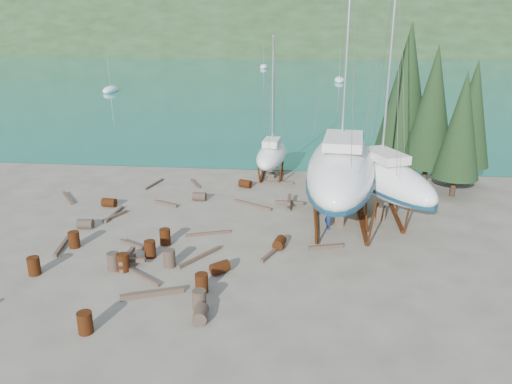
# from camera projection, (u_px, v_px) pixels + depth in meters

# --- Properties ---
(ground) EXTENTS (600.00, 600.00, 0.00)m
(ground) POSITION_uv_depth(u_px,v_px,m) (229.00, 249.00, 26.35)
(ground) COLOR #5C5649
(ground) RESTS_ON ground
(bay_water) EXTENTS (700.00, 700.00, 0.00)m
(bay_water) POSITION_uv_depth(u_px,v_px,m) (304.00, 41.00, 322.97)
(bay_water) COLOR #1A7B82
(bay_water) RESTS_ON ground
(far_hill) EXTENTS (800.00, 360.00, 110.00)m
(far_hill) POSITION_uv_depth(u_px,v_px,m) (304.00, 41.00, 327.68)
(far_hill) COLOR black
(far_hill) RESTS_ON ground
(far_house_left) EXTENTS (6.60, 5.60, 5.60)m
(far_house_left) POSITION_uv_depth(u_px,v_px,m) (158.00, 44.00, 210.22)
(far_house_left) COLOR beige
(far_house_left) RESTS_ON ground
(far_house_center) EXTENTS (6.60, 5.60, 5.60)m
(far_house_center) POSITION_uv_depth(u_px,v_px,m) (252.00, 44.00, 206.29)
(far_house_center) COLOR beige
(far_house_center) RESTS_ON ground
(far_house_right) EXTENTS (6.60, 5.60, 5.60)m
(far_house_right) POSITION_uv_depth(u_px,v_px,m) (375.00, 45.00, 201.37)
(far_house_right) COLOR beige
(far_house_right) RESTS_ON ground
(cypress_near_right) EXTENTS (3.60, 3.60, 10.00)m
(cypress_near_right) POSITION_uv_depth(u_px,v_px,m) (432.00, 107.00, 34.56)
(cypress_near_right) COLOR black
(cypress_near_right) RESTS_ON ground
(cypress_mid_right) EXTENTS (3.06, 3.06, 8.50)m
(cypress_mid_right) POSITION_uv_depth(u_px,v_px,m) (461.00, 126.00, 32.80)
(cypress_mid_right) COLOR black
(cypress_mid_right) RESTS_ON ground
(cypress_back_left) EXTENTS (4.14, 4.14, 11.50)m
(cypress_back_left) POSITION_uv_depth(u_px,v_px,m) (406.00, 90.00, 36.31)
(cypress_back_left) COLOR black
(cypress_back_left) RESTS_ON ground
(cypress_far_right) EXTENTS (3.24, 3.24, 9.00)m
(cypress_far_right) POSITION_uv_depth(u_px,v_px,m) (472.00, 114.00, 35.39)
(cypress_far_right) COLOR black
(cypress_far_right) RESTS_ON ground
(moored_boat_left) EXTENTS (2.00, 5.00, 6.05)m
(moored_boat_left) POSITION_uv_depth(u_px,v_px,m) (111.00, 90.00, 85.68)
(moored_boat_left) COLOR white
(moored_boat_left) RESTS_ON ground
(moored_boat_mid) EXTENTS (2.00, 5.00, 6.05)m
(moored_boat_mid) POSITION_uv_depth(u_px,v_px,m) (339.00, 80.00, 100.57)
(moored_boat_mid) COLOR white
(moored_boat_mid) RESTS_ON ground
(moored_boat_far) EXTENTS (2.00, 5.00, 6.05)m
(moored_boat_far) POSITION_uv_depth(u_px,v_px,m) (264.00, 67.00, 130.59)
(moored_boat_far) COLOR white
(moored_boat_far) RESTS_ON ground
(large_sailboat_near) EXTENTS (5.09, 13.40, 20.60)m
(large_sailboat_near) POSITION_uv_depth(u_px,v_px,m) (341.00, 168.00, 29.13)
(large_sailboat_near) COLOR white
(large_sailboat_near) RESTS_ON ground
(large_sailboat_far) EXTENTS (6.81, 10.25, 15.75)m
(large_sailboat_far) POSITION_uv_depth(u_px,v_px,m) (382.00, 176.00, 30.07)
(large_sailboat_far) COLOR white
(large_sailboat_far) RESTS_ON ground
(small_sailboat_shore) EXTENTS (2.68, 6.73, 10.52)m
(small_sailboat_shore) POSITION_uv_depth(u_px,v_px,m) (272.00, 155.00, 38.24)
(small_sailboat_shore) COLOR white
(small_sailboat_shore) RESTS_ON ground
(worker) EXTENTS (0.54, 0.70, 1.69)m
(worker) POSITION_uv_depth(u_px,v_px,m) (329.00, 215.00, 28.67)
(worker) COLOR navy
(worker) RESTS_ON ground
(drum_0) EXTENTS (0.58, 0.58, 0.88)m
(drum_0) POSITION_uv_depth(u_px,v_px,m) (34.00, 266.00, 23.55)
(drum_0) COLOR #52250E
(drum_0) RESTS_ON ground
(drum_1) EXTENTS (0.65, 0.92, 0.58)m
(drum_1) POSITION_uv_depth(u_px,v_px,m) (201.00, 314.00, 19.93)
(drum_1) COLOR #2D2823
(drum_1) RESTS_ON ground
(drum_2) EXTENTS (0.93, 0.65, 0.58)m
(drum_2) POSITION_uv_depth(u_px,v_px,m) (109.00, 203.00, 32.30)
(drum_2) COLOR #52250E
(drum_2) RESTS_ON ground
(drum_3) EXTENTS (0.58, 0.58, 0.88)m
(drum_3) POSITION_uv_depth(u_px,v_px,m) (85.00, 323.00, 19.10)
(drum_3) COLOR #52250E
(drum_3) RESTS_ON ground
(drum_4) EXTENTS (1.03, 0.85, 0.58)m
(drum_4) POSITION_uv_depth(u_px,v_px,m) (245.00, 184.00, 36.10)
(drum_4) COLOR #52250E
(drum_4) RESTS_ON ground
(drum_5) EXTENTS (0.58, 0.58, 0.88)m
(drum_5) POSITION_uv_depth(u_px,v_px,m) (169.00, 258.00, 24.32)
(drum_5) COLOR #2D2823
(drum_5) RESTS_ON ground
(drum_6) EXTENTS (0.73, 0.97, 0.58)m
(drum_6) POSITION_uv_depth(u_px,v_px,m) (279.00, 243.00, 26.39)
(drum_6) COLOR #52250E
(drum_6) RESTS_ON ground
(drum_7) EXTENTS (0.58, 0.58, 0.88)m
(drum_7) POSITION_uv_depth(u_px,v_px,m) (202.00, 283.00, 22.02)
(drum_7) COLOR #52250E
(drum_7) RESTS_ON ground
(drum_8) EXTENTS (0.58, 0.58, 0.88)m
(drum_8) POSITION_uv_depth(u_px,v_px,m) (74.00, 240.00, 26.42)
(drum_8) COLOR #52250E
(drum_8) RESTS_ON ground
(drum_9) EXTENTS (0.91, 0.62, 0.58)m
(drum_9) POSITION_uv_depth(u_px,v_px,m) (199.00, 196.00, 33.44)
(drum_9) COLOR #2D2823
(drum_9) RESTS_ON ground
(drum_10) EXTENTS (0.58, 0.58, 0.88)m
(drum_10) POSITION_uv_depth(u_px,v_px,m) (150.00, 249.00, 25.32)
(drum_10) COLOR #52250E
(drum_10) RESTS_ON ground
(drum_12) EXTENTS (1.04, 1.02, 0.58)m
(drum_12) POSITION_uv_depth(u_px,v_px,m) (220.00, 268.00, 23.73)
(drum_12) COLOR #52250E
(drum_12) RESTS_ON ground
(drum_13) EXTENTS (0.58, 0.58, 0.88)m
(drum_13) POSITION_uv_depth(u_px,v_px,m) (123.00, 262.00, 23.90)
(drum_13) COLOR #52250E
(drum_13) RESTS_ON ground
(drum_14) EXTENTS (0.58, 0.58, 0.88)m
(drum_14) POSITION_uv_depth(u_px,v_px,m) (165.00, 237.00, 26.77)
(drum_14) COLOR #52250E
(drum_14) RESTS_ON ground
(drum_15) EXTENTS (0.91, 0.63, 0.58)m
(drum_15) POSITION_uv_depth(u_px,v_px,m) (85.00, 224.00, 28.89)
(drum_15) COLOR #2D2823
(drum_15) RESTS_ON ground
(drum_16) EXTENTS (0.58, 0.58, 0.88)m
(drum_16) POSITION_uv_depth(u_px,v_px,m) (113.00, 261.00, 24.01)
(drum_16) COLOR #2D2823
(drum_16) RESTS_ON ground
(drum_17) EXTENTS (0.58, 0.58, 0.88)m
(drum_17) POSITION_uv_depth(u_px,v_px,m) (199.00, 300.00, 20.65)
(drum_17) COLOR #2D2823
(drum_17) RESTS_ON ground
(timber_0) EXTENTS (0.70, 2.51, 0.14)m
(timber_0) POSITION_uv_depth(u_px,v_px,m) (154.00, 184.00, 36.72)
(timber_0) COLOR brown
(timber_0) RESTS_ON ground
(timber_1) EXTENTS (1.83, 0.70, 0.19)m
(timber_1) POSITION_uv_depth(u_px,v_px,m) (326.00, 247.00, 26.39)
(timber_1) COLOR brown
(timber_1) RESTS_ON ground
(timber_2) EXTENTS (1.73, 2.19, 0.19)m
(timber_2) POSITION_uv_depth(u_px,v_px,m) (68.00, 198.00, 33.76)
(timber_2) COLOR brown
(timber_2) RESTS_ON ground
(timber_3) EXTENTS (2.72, 2.01, 0.15)m
(timber_3) POSITION_uv_depth(u_px,v_px,m) (138.00, 274.00, 23.58)
(timber_3) COLOR brown
(timber_3) RESTS_ON ground
(timber_4) EXTENTS (0.95, 1.85, 0.17)m
(timber_4) POSITION_uv_depth(u_px,v_px,m) (115.00, 216.00, 30.62)
(timber_4) COLOR brown
(timber_4) RESTS_ON ground
(timber_5) EXTENTS (1.74, 2.57, 0.16)m
(timber_5) POSITION_uv_depth(u_px,v_px,m) (200.00, 257.00, 25.29)
(timber_5) COLOR brown
(timber_5) RESTS_ON ground
(timber_6) EXTENTS (2.10, 0.20, 0.19)m
(timber_6) POSITION_uv_depth(u_px,v_px,m) (279.00, 183.00, 36.97)
(timber_6) COLOR brown
(timber_6) RESTS_ON ground
(timber_7) EXTENTS (0.76, 1.45, 0.17)m
(timber_7) POSITION_uv_depth(u_px,v_px,m) (269.00, 255.00, 25.42)
(timber_7) COLOR brown
(timber_7) RESTS_ON ground
(timber_8) EXTENTS (1.76, 0.96, 0.19)m
(timber_8) POSITION_uv_depth(u_px,v_px,m) (166.00, 204.00, 32.66)
(timber_8) COLOR brown
(timber_8) RESTS_ON ground
(timber_9) EXTENTS (1.14, 1.93, 0.15)m
(timber_9) POSITION_uv_depth(u_px,v_px,m) (195.00, 184.00, 36.83)
(timber_9) COLOR brown
(timber_9) RESTS_ON ground
(timber_10) EXTENTS (2.65, 1.66, 0.16)m
(timber_10) POSITION_uv_depth(u_px,v_px,m) (253.00, 205.00, 32.51)
(timber_10) COLOR brown
(timber_10) RESTS_ON ground
(timber_11) EXTENTS (2.40, 1.00, 0.15)m
(timber_11) POSITION_uv_depth(u_px,v_px,m) (208.00, 233.00, 28.10)
(timber_11) COLOR brown
(timber_11) RESTS_ON ground
(timber_12) EXTENTS (2.25, 1.27, 0.17)m
(timber_12) POSITION_uv_depth(u_px,v_px,m) (137.00, 246.00, 26.53)
(timber_12) COLOR brown
(timber_12) RESTS_ON ground
(timber_14) EXTENTS (0.66, 2.83, 0.18)m
(timber_14) POSITION_uv_depth(u_px,v_px,m) (63.00, 245.00, 26.66)
(timber_14) COLOR brown
(timber_14) RESTS_ON ground
(timber_16) EXTENTS (2.65, 1.21, 0.23)m
(timber_16) POSITION_uv_depth(u_px,v_px,m) (152.00, 294.00, 21.78)
(timber_16) COLOR brown
(timber_16) RESTS_ON ground
(timber_17) EXTENTS (0.27, 2.61, 0.16)m
(timber_17) POSITION_uv_depth(u_px,v_px,m) (114.00, 214.00, 30.92)
(timber_17) COLOR brown
(timber_17) RESTS_ON ground
(timber_pile_fore) EXTENTS (1.80, 1.80, 0.60)m
(timber_pile_fore) POSITION_uv_depth(u_px,v_px,m) (128.00, 260.00, 24.51)
(timber_pile_fore) COLOR brown
(timber_pile_fore) RESTS_ON ground
(timber_pile_aft) EXTENTS (1.80, 1.80, 0.60)m
(timber_pile_aft) POSITION_uv_depth(u_px,v_px,m) (289.00, 202.00, 32.30)
(timber_pile_aft) COLOR brown
(timber_pile_aft) RESTS_ON ground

